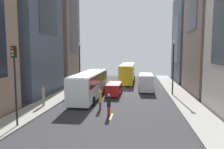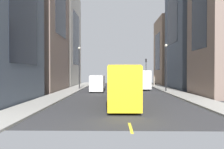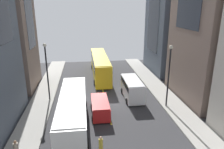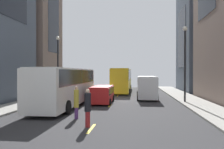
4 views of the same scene
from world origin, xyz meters
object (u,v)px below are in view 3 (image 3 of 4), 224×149
Objects in this scene: streetcar_yellow at (100,64)px; car_red_0 at (100,106)px; city_bus_white at (73,109)px; delivery_van_white at (132,87)px; pedestrian_waiting_curb at (101,147)px.

streetcar_yellow is 3.04× the size of car_red_0.
city_bus_white is 9.68m from delivery_van_white.
streetcar_yellow is 14.03m from car_red_0.
delivery_van_white is (3.43, -10.02, -0.61)m from streetcar_yellow.
pedestrian_waiting_curb is at bearing -94.38° from streetcar_yellow.
delivery_van_white is 6.02m from car_red_0.
delivery_van_white reaches higher than pedestrian_waiting_curb.
streetcar_yellow is (3.95, 16.27, 0.12)m from city_bus_white.
car_red_0 is at bearing 39.31° from city_bus_white.
city_bus_white reaches higher than delivery_van_white.
pedestrian_waiting_curb is (-5.07, -11.41, -0.39)m from delivery_van_white.
city_bus_white reaches higher than car_red_0.
pedestrian_waiting_curb is at bearing -65.83° from city_bus_white.
delivery_van_white is 1.20× the size of car_red_0.
streetcar_yellow is at bearing -70.22° from pedestrian_waiting_curb.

